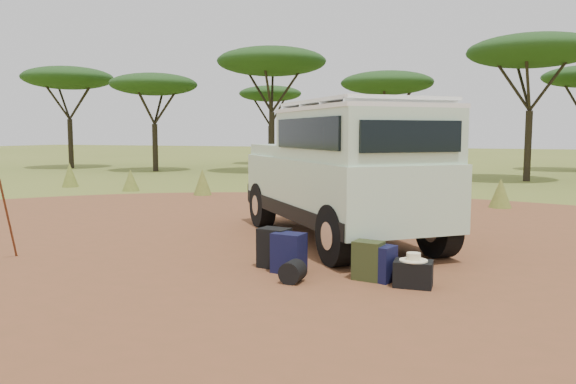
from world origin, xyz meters
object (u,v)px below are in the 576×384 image
(hard_case, at_px, (413,274))
(backpack_black, at_px, (274,248))
(backpack_olive, at_px, (368,261))
(safari_vehicle, at_px, (342,175))
(duffel_navy, at_px, (378,263))
(walking_staff, at_px, (8,219))
(backpack_navy, at_px, (289,253))

(hard_case, bearing_deg, backpack_black, 168.24)
(backpack_olive, bearing_deg, safari_vehicle, 122.42)
(backpack_black, xyz_separation_m, duffel_navy, (1.59, -0.18, -0.05))
(walking_staff, relative_size, backpack_navy, 2.39)
(duffel_navy, distance_m, hard_case, 0.53)
(safari_vehicle, height_order, backpack_navy, safari_vehicle)
(backpack_black, bearing_deg, backpack_olive, 2.15)
(backpack_navy, relative_size, hard_case, 1.18)
(backpack_black, xyz_separation_m, backpack_navy, (0.31, -0.22, -0.01))
(backpack_black, bearing_deg, duffel_navy, 3.34)
(safari_vehicle, height_order, walking_staff, safari_vehicle)
(safari_vehicle, xyz_separation_m, backpack_olive, (1.06, -2.53, -0.96))
(walking_staff, distance_m, duffel_navy, 5.77)
(backpack_navy, bearing_deg, hard_case, 4.53)
(backpack_navy, bearing_deg, duffel_navy, 9.85)
(walking_staff, height_order, backpack_black, walking_staff)
(backpack_navy, relative_size, duffel_navy, 1.18)
(hard_case, bearing_deg, duffel_navy, 160.45)
(walking_staff, relative_size, duffel_navy, 2.82)
(duffel_navy, bearing_deg, safari_vehicle, 132.93)
(backpack_navy, bearing_deg, safari_vehicle, 96.25)
(duffel_navy, bearing_deg, walking_staff, -154.30)
(backpack_olive, distance_m, hard_case, 0.65)
(walking_staff, distance_m, backpack_navy, 4.51)
(backpack_black, height_order, hard_case, backpack_black)
(walking_staff, bearing_deg, backpack_black, -11.23)
(safari_vehicle, relative_size, backpack_black, 8.83)
(walking_staff, xyz_separation_m, duffel_navy, (5.70, 0.82, -0.41))
(duffel_navy, bearing_deg, backpack_navy, -160.74)
(walking_staff, xyz_separation_m, backpack_black, (4.11, 1.00, -0.36))
(safari_vehicle, bearing_deg, duffel_navy, -15.09)
(backpack_black, bearing_deg, hard_case, 0.81)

